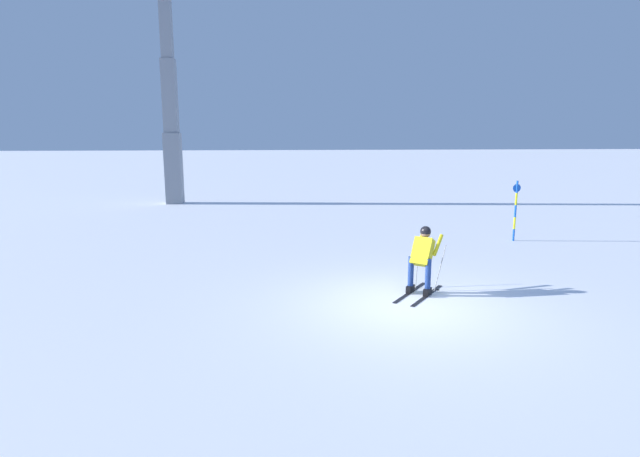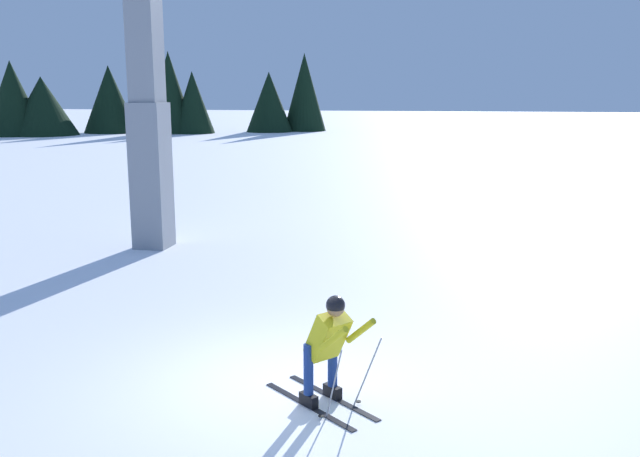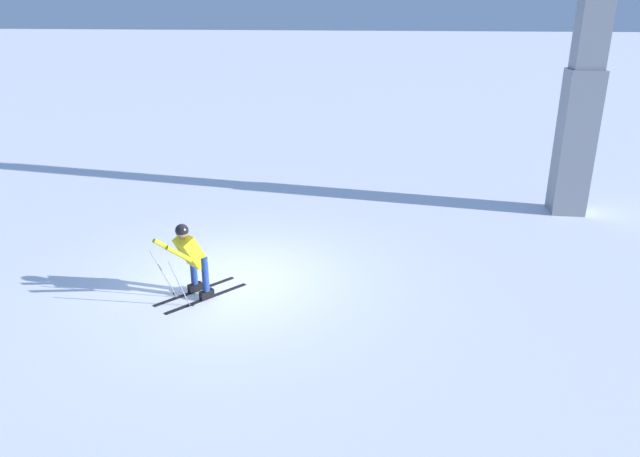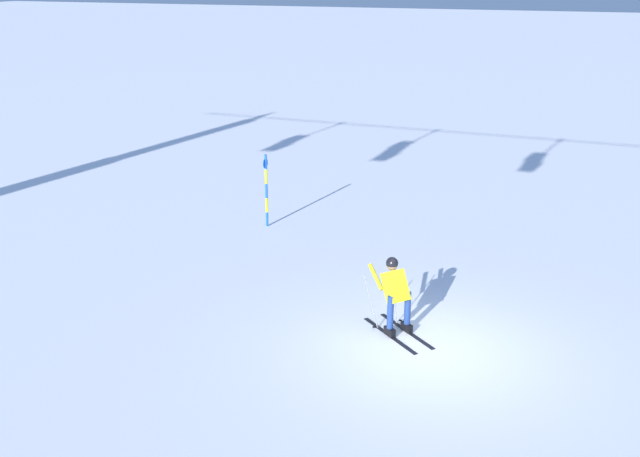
# 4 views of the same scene
# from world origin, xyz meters

# --- Properties ---
(ground_plane) EXTENTS (260.00, 260.00, 0.00)m
(ground_plane) POSITION_xyz_m (0.00, 0.00, 0.00)
(ground_plane) COLOR white
(skier_carving_main) EXTENTS (1.71, 1.53, 1.68)m
(skier_carving_main) POSITION_xyz_m (0.88, -0.60, 0.89)
(skier_carving_main) COLOR black
(skier_carving_main) RESTS_ON ground_plane
(lift_tower_near) EXTENTS (0.86, 2.79, 11.87)m
(lift_tower_near) POSITION_xyz_m (-5.36, 7.76, 4.90)
(lift_tower_near) COLOR gray
(lift_tower_near) RESTS_ON ground_plane
(tree_line_ridge) EXTENTS (29.18, 17.29, 7.74)m
(tree_line_ridge) POSITION_xyz_m (-26.98, 53.38, 3.26)
(tree_line_ridge) COLOR black
(tree_line_ridge) RESTS_ON ground_plane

